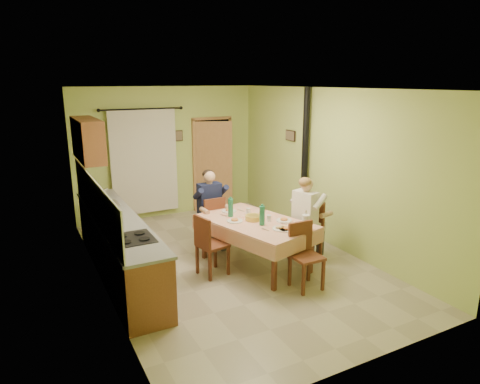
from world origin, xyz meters
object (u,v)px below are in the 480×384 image
chair_left (212,257)px  stove_flue (304,182)px  chair_near (306,269)px  chair_right (306,242)px  chair_far (211,232)px  dining_table (255,243)px  man_far (210,200)px  man_right (306,209)px

chair_left → stove_flue: bearing=99.4°
chair_near → chair_left: bearing=-44.9°
chair_near → chair_right: bearing=-125.7°
chair_right → chair_left: size_ratio=1.04×
chair_far → chair_left: size_ratio=1.00×
dining_table → chair_near: (0.26, -1.01, -0.09)m
chair_near → chair_right: chair_right is taller
chair_near → man_far: size_ratio=0.69×
chair_far → stove_flue: size_ratio=0.34×
chair_left → chair_near: bearing=33.4°
dining_table → chair_far: 1.07m
chair_near → chair_left: size_ratio=1.00×
chair_left → man_right: (1.62, -0.19, 0.59)m
chair_right → chair_left: 1.65m
chair_right → man_far: size_ratio=0.72×
man_right → chair_left: bearing=70.1°
chair_far → chair_right: bearing=-46.4°
chair_right → man_right: size_ratio=0.72×
chair_near → man_far: (-0.58, 2.05, 0.59)m
chair_far → chair_right: size_ratio=0.96×
chair_near → man_far: 2.21m
chair_far → stove_flue: 2.04m
stove_flue → dining_table: bearing=-150.5°
man_right → stove_flue: stove_flue is taller
chair_right → stove_flue: 1.47m
chair_far → stove_flue: stove_flue is taller
dining_table → man_far: bearing=91.8°
chair_near → man_right: bearing=-125.2°
dining_table → chair_left: chair_left is taller
dining_table → man_far: (-0.32, 1.03, 0.50)m
chair_left → dining_table: bearing=77.3°
chair_right → chair_left: chair_right is taller
chair_right → man_right: bearing=90.0°
dining_table → man_right: size_ratio=1.50×
chair_right → man_far: man_far is taller
chair_near → man_far: bearing=-73.6°
chair_left → chair_far: bearing=145.3°
dining_table → chair_left: (-0.76, 0.02, -0.09)m
dining_table → chair_far: (-0.32, 1.02, -0.09)m
man_right → stove_flue: (0.72, 1.06, 0.15)m
chair_near → chair_far: bearing=-73.5°
chair_right → man_right: 0.59m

